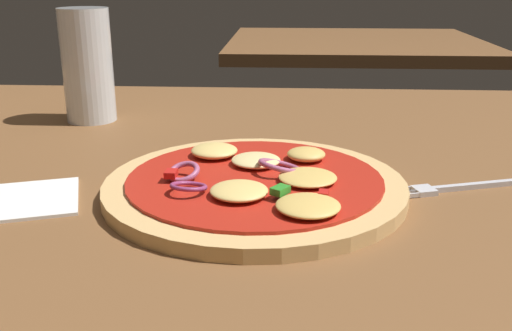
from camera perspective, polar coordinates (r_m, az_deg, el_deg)
The scene contains 5 objects.
dining_table at distance 0.54m, azimuth -3.69°, elevation -4.16°, with size 1.45×0.98×0.03m.
pizza at distance 0.53m, azimuth -0.02°, elevation -1.83°, with size 0.27×0.27×0.03m.
fork at distance 0.57m, azimuth 18.93°, elevation -2.03°, with size 0.17×0.06×0.01m.
beer_glass at distance 0.80m, azimuth -16.00°, elevation 8.84°, with size 0.06×0.06×0.15m.
background_table at distance 1.72m, azimuth 9.64°, elevation 11.47°, with size 0.71×0.63×0.03m.
Camera 1 is at (0.06, -0.49, 0.23)m, focal length 41.19 mm.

